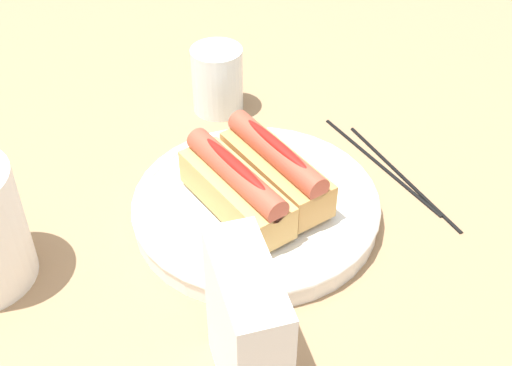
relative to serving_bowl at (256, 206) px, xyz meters
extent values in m
plane|color=#9E7A56|center=(-0.02, -0.01, -0.02)|extent=(2.40, 2.40, 0.00)
cylinder|color=white|center=(0.00, 0.00, 0.00)|extent=(0.27, 0.27, 0.02)
torus|color=white|center=(0.00, 0.00, 0.01)|extent=(0.27, 0.27, 0.01)
cube|color=tan|center=(0.01, -0.03, 0.03)|extent=(0.16, 0.07, 0.04)
cylinder|color=#B24C38|center=(0.01, -0.03, 0.06)|extent=(0.15, 0.05, 0.03)
ellipsoid|color=red|center=(0.01, -0.03, 0.07)|extent=(0.11, 0.03, 0.01)
cube|color=tan|center=(-0.01, 0.03, 0.03)|extent=(0.16, 0.08, 0.04)
cylinder|color=#B24C38|center=(-0.01, 0.03, 0.06)|extent=(0.15, 0.05, 0.03)
ellipsoid|color=red|center=(-0.01, 0.03, 0.07)|extent=(0.11, 0.03, 0.01)
cylinder|color=white|center=(0.22, -0.05, 0.03)|extent=(0.07, 0.07, 0.09)
cylinder|color=silver|center=(0.22, -0.05, 0.01)|extent=(0.06, 0.06, 0.05)
cube|color=white|center=(-0.20, 0.10, 0.06)|extent=(0.12, 0.06, 0.15)
cylinder|color=black|center=(0.02, -0.18, -0.01)|extent=(0.22, 0.03, 0.01)
cylinder|color=black|center=(-0.01, -0.19, -0.01)|extent=(0.22, 0.01, 0.01)
camera|label=1|loc=(-0.51, 0.24, 0.50)|focal=47.85mm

